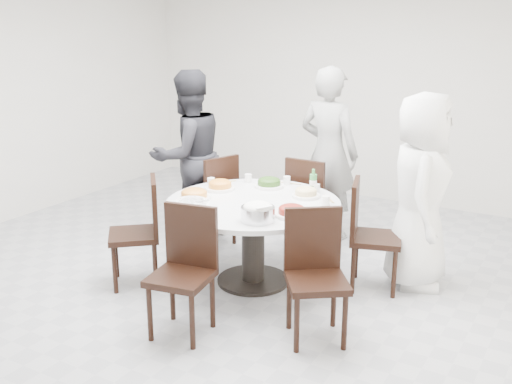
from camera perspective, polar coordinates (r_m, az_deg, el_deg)
The scene contains 22 objects.
floor at distance 5.59m, azimuth -2.81°, elevation -7.62°, with size 6.00×6.00×0.01m, color #A4A5A9.
wall_back at distance 7.84m, azimuth 9.32°, elevation 9.72°, with size 6.00×0.01×2.80m, color silver.
dining_table at distance 5.25m, azimuth -0.28°, elevation -4.80°, with size 1.50×1.50×0.75m, color silver.
chair_ne at distance 5.21m, azimuth 11.37°, elevation -4.13°, with size 0.42×0.42×0.95m, color black.
chair_n at distance 6.06m, azimuth 5.42°, elevation -0.97°, with size 0.42×0.42×0.95m, color black.
chair_nw at distance 6.14m, azimuth -4.36°, elevation -0.73°, with size 0.42×0.42×0.95m, color black.
chair_sw at distance 5.30m, azimuth -11.59°, elevation -3.81°, with size 0.42×0.42×0.95m, color black.
chair_s at distance 4.41m, azimuth -7.20°, elevation -7.80°, with size 0.42×0.42×0.95m, color black.
chair_se at distance 4.33m, azimuth 5.83°, elevation -8.22°, with size 0.42×0.42×0.95m, color black.
diner_right at distance 5.27m, azimuth 15.37°, elevation 0.05°, with size 0.82×0.54×1.69m, color white.
diner_middle at distance 6.29m, azimuth 6.93°, elevation 3.66°, with size 0.66×0.43×1.81m, color black.
diner_left at distance 6.26m, azimuth -6.47°, elevation 3.44°, with size 0.86×0.67×1.77m, color black.
dish_greens at distance 5.54m, azimuth 1.26°, elevation 0.80°, with size 0.27×0.27×0.07m, color white.
dish_pale at distance 5.25m, azimuth 4.77°, elevation -0.15°, with size 0.25×0.25×0.07m, color white.
dish_orange at distance 5.47m, azimuth -3.45°, elevation 0.59°, with size 0.27×0.27×0.07m, color white.
dish_redbrown at distance 4.74m, azimuth 3.40°, elevation -1.93°, with size 0.27×0.27×0.07m, color white.
dish_tofu at distance 5.20m, azimuth -5.91°, elevation -0.29°, with size 0.29×0.29×0.08m, color white.
rice_bowl at distance 4.62m, azimuth 0.17°, elevation -2.10°, with size 0.27×0.27×0.11m, color silver.
soup_bowl at distance 4.94m, azimuth -6.20°, elevation -1.19°, with size 0.25×0.25×0.08m, color white.
beverage_bottle at distance 5.38m, azimuth 5.47°, elevation 1.05°, with size 0.06×0.06×0.22m, color #327D3B.
tea_cups at distance 5.61m, azimuth 3.24°, elevation 1.02°, with size 0.07×0.07×0.08m, color white.
chopsticks at distance 5.65m, azimuth 3.23°, elevation 0.77°, with size 0.24×0.04×0.01m, color tan, non-canonical shape.
Camera 1 is at (2.83, -4.26, 2.26)m, focal length 42.00 mm.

